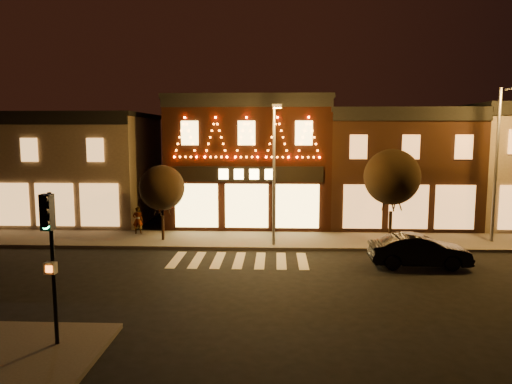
# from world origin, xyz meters

# --- Properties ---
(ground) EXTENTS (120.00, 120.00, 0.00)m
(ground) POSITION_xyz_m (0.00, 0.00, 0.00)
(ground) COLOR black
(ground) RESTS_ON ground
(sidewalk_far) EXTENTS (44.00, 4.00, 0.15)m
(sidewalk_far) POSITION_xyz_m (2.00, 8.00, 0.07)
(sidewalk_far) COLOR #47423D
(sidewalk_far) RESTS_ON ground
(building_left) EXTENTS (12.20, 8.28, 7.30)m
(building_left) POSITION_xyz_m (-13.00, 13.99, 3.66)
(building_left) COLOR #6B5D4C
(building_left) RESTS_ON ground
(building_pulp) EXTENTS (10.20, 8.34, 8.30)m
(building_pulp) POSITION_xyz_m (0.00, 13.98, 4.16)
(building_pulp) COLOR black
(building_pulp) RESTS_ON ground
(building_right_a) EXTENTS (9.20, 8.28, 7.50)m
(building_right_a) POSITION_xyz_m (9.50, 13.99, 3.76)
(building_right_a) COLOR #381E13
(building_right_a) RESTS_ON ground
(traffic_signal_near) EXTENTS (0.32, 0.44, 4.27)m
(traffic_signal_near) POSITION_xyz_m (-4.36, -5.62, 3.16)
(traffic_signal_near) COLOR black
(traffic_signal_near) RESTS_ON sidewalk_near
(streetlamp_mid) EXTENTS (0.48, 1.67, 7.28)m
(streetlamp_mid) POSITION_xyz_m (1.64, 6.46, 4.42)
(streetlamp_mid) COLOR #59595E
(streetlamp_mid) RESTS_ON sidewalk_far
(streetlamp_right) EXTENTS (0.58, 1.88, 8.20)m
(streetlamp_right) POSITION_xyz_m (13.51, 7.69, 4.96)
(streetlamp_right) COLOR #59595E
(streetlamp_right) RESTS_ON sidewalk_far
(tree_left) EXTENTS (2.46, 2.46, 4.12)m
(tree_left) POSITION_xyz_m (-4.48, 7.57, 3.03)
(tree_left) COLOR black
(tree_left) RESTS_ON sidewalk_far
(tree_right) EXTENTS (3.00, 3.00, 5.01)m
(tree_right) POSITION_xyz_m (7.94, 7.74, 3.66)
(tree_right) COLOR black
(tree_right) RESTS_ON sidewalk_far
(dark_sedan) EXTENTS (4.41, 1.56, 1.45)m
(dark_sedan) POSITION_xyz_m (8.20, 3.32, 0.72)
(dark_sedan) COLOR black
(dark_sedan) RESTS_ON ground
(pedestrian) EXTENTS (0.63, 0.46, 1.58)m
(pedestrian) POSITION_xyz_m (-6.33, 9.12, 0.94)
(pedestrian) COLOR gray
(pedestrian) RESTS_ON sidewalk_far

